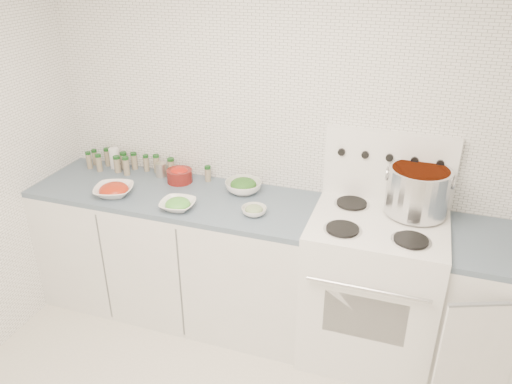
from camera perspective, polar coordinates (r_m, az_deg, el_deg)
The scene contains 12 objects.
room_walls at distance 1.67m, azimuth -4.67°, elevation -1.03°, with size 3.54×3.04×2.52m.
counter_left at distance 3.47m, azimuth -8.98°, elevation -6.76°, with size 1.85×0.62×0.90m.
stove at distance 3.13m, azimuth 13.07°, elevation -10.15°, with size 0.76×0.70×1.36m.
stock_pot at distance 2.96m, azimuth 18.02°, elevation 0.32°, with size 0.37×0.35×0.27m.
bowl_tomato at distance 3.29m, azimuth -15.94°, elevation 0.22°, with size 0.30×0.30×0.08m.
bowl_snowpea at distance 3.03m, azimuth -8.93°, elevation -1.40°, with size 0.23×0.23×0.07m.
bowl_broccoli at distance 3.20m, azimuth -1.45°, elevation 0.71°, with size 0.30×0.30×0.09m.
bowl_zucchini at distance 2.93m, azimuth -0.23°, elevation -2.11°, with size 0.15×0.15×0.06m.
bowl_pepper at distance 3.37m, azimuth -8.74°, elevation 1.98°, with size 0.17×0.17×0.11m.
salt_canister at distance 3.68m, azimuth -15.85°, elevation 3.74°, with size 0.07×0.07×0.14m, color white.
tin_can at distance 3.48m, azimuth -10.80°, elevation 2.53°, with size 0.07×0.07×0.10m, color #B7AA9B.
spice_cluster at distance 3.60m, azimuth -14.10°, elevation 3.26°, with size 0.93×0.16×0.13m.
Camera 1 is at (0.60, -1.36, 2.32)m, focal length 35.00 mm.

